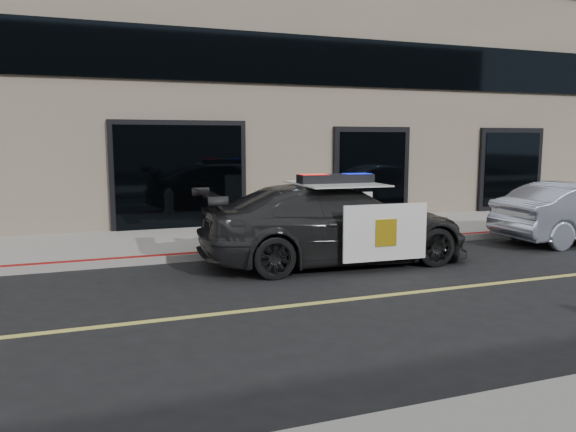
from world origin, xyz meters
name	(u,v)px	position (x,y,z in m)	size (l,w,h in m)	color
ground	(329,302)	(0.00, 0.00, 0.00)	(120.00, 120.00, 0.00)	black
sidewalk_n	(236,239)	(0.00, 5.25, 0.07)	(60.00, 3.50, 0.15)	gray
building_n	(189,21)	(0.00, 10.50, 6.00)	(60.00, 7.00, 12.00)	#756856
police_car	(335,223)	(1.24, 2.43, 0.78)	(2.69, 5.49, 1.74)	black
fire_hydrant	(210,230)	(-0.89, 4.00, 0.52)	(0.35, 0.49, 0.78)	beige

